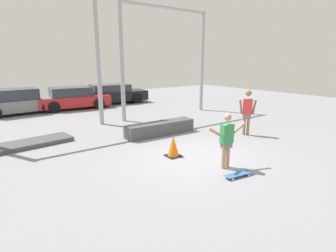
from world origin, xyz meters
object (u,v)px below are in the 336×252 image
grind_box (160,128)px  parked_car_black (112,94)px  parked_car_grey (17,102)px  traffic_cone (173,146)px  bystander (247,110)px  manual_pad (19,146)px  skateboard (238,174)px  parked_car_red (73,98)px  skateboarder (227,138)px

grind_box → parked_car_black: size_ratio=0.61×
grind_box → parked_car_grey: (-3.95, 8.09, 0.41)m
parked_car_grey → traffic_cone: bearing=-78.7°
parked_car_grey → bystander: (6.64, -10.13, 0.34)m
manual_pad → bystander: bystander is taller
skateboard → bystander: (3.34, 2.35, 0.94)m
parked_car_grey → parked_car_black: (5.79, 0.36, -0.01)m
parked_car_grey → parked_car_black: size_ratio=0.90×
skateboard → grind_box: bearing=89.8°
parked_car_black → traffic_cone: 11.11m
skateboard → grind_box: size_ratio=0.27×
skateboard → parked_car_black: 13.10m
parked_car_red → traffic_cone: bearing=-85.7°
grind_box → traffic_cone: bearing=-115.4°
parked_car_black → manual_pad: bearing=-127.8°
parked_car_red → parked_car_black: bearing=14.7°
manual_pad → traffic_cone: (3.70, -3.72, 0.24)m
manual_pad → bystander: 8.30m
skateboard → parked_car_grey: bearing=113.0°
grind_box → parked_car_black: parked_car_black is taller
skateboard → parked_car_red: bearing=99.7°
parked_car_red → skateboard: bearing=-83.6°
parked_car_red → bystander: size_ratio=2.42×
skateboard → manual_pad: (-4.12, 5.85, 0.01)m
parked_car_grey → parked_car_red: parked_car_grey is taller
manual_pad → parked_car_black: bearing=46.6°
skateboarder → bystander: (3.16, 1.77, 0.16)m
parked_car_grey → parked_car_black: parked_car_grey is taller
bystander → skateboard: bearing=81.2°
manual_pad → skateboarder: bearing=-50.7°
manual_pad → parked_car_red: 7.56m
bystander → grind_box: bearing=8.8°
traffic_cone → grind_box: bearing=64.6°
skateboarder → parked_car_grey: (-3.48, 11.90, -0.18)m
parked_car_red → bystander: bearing=-65.0°
manual_pad → parked_car_black: 9.64m
skateboard → parked_car_red: 12.38m
manual_pad → parked_car_grey: size_ratio=0.81×
parked_car_grey → manual_pad: bearing=-101.3°
skateboarder → parked_car_black: 12.47m
manual_pad → traffic_cone: bearing=-45.2°
parked_car_black → traffic_cone: (-2.92, -10.71, -0.33)m
grind_box → skateboarder: bearing=-97.0°
manual_pad → traffic_cone: size_ratio=5.27×
parked_car_grey → traffic_cone: size_ratio=6.51×
parked_car_red → parked_car_grey: bearing=-177.5°
skateboarder → manual_pad: 6.85m
grind_box → parked_car_black: 8.65m
parked_car_red → traffic_cone: 10.24m
skateboard → bystander: 4.20m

